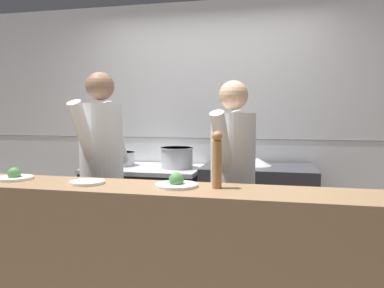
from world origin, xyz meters
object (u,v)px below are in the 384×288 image
object	(u,v)px
chef_head_cook	(102,166)
plated_dish_main	(14,176)
chef_sous	(233,178)
plated_dish_dessert	(176,183)
plated_dish_appetiser	(87,182)
pepper_mill	(217,159)
mixing_bowl_steel	(258,162)
stock_pot	(121,158)
oven_range	(145,209)
sauce_pot	(177,157)

from	to	relation	value
chef_head_cook	plated_dish_main	bearing A→B (deg)	-109.68
chef_sous	plated_dish_dessert	bearing A→B (deg)	-101.14
plated_dish_appetiser	pepper_mill	xyz separation A→B (m)	(0.85, 0.04, 0.17)
mixing_bowl_steel	plated_dish_dessert	world-z (taller)	plated_dish_dessert
stock_pot	oven_range	bearing A→B (deg)	-8.81
stock_pot	chef_head_cook	world-z (taller)	chef_head_cook
pepper_mill	chef_head_cook	world-z (taller)	chef_head_cook
sauce_pot	stock_pot	bearing A→B (deg)	175.67
pepper_mill	stock_pot	bearing A→B (deg)	131.49
sauce_pot	plated_dish_main	bearing A→B (deg)	-120.49
stock_pot	mixing_bowl_steel	world-z (taller)	stock_pot
sauce_pot	plated_dish_appetiser	xyz separation A→B (m)	(-0.23, -1.39, -0.01)
sauce_pot	mixing_bowl_steel	size ratio (longest dim) A/B	1.25
oven_range	plated_dish_dessert	xyz separation A→B (m)	(0.70, -1.36, 0.55)
oven_range	sauce_pot	size ratio (longest dim) A/B	3.42
pepper_mill	plated_dish_appetiser	bearing A→B (deg)	-177.22
plated_dish_main	plated_dish_dessert	bearing A→B (deg)	0.20
pepper_mill	plated_dish_dessert	bearing A→B (deg)	-178.93
plated_dish_main	pepper_mill	bearing A→B (deg)	0.36
stock_pot	plated_dish_main	world-z (taller)	plated_dish_main
chef_sous	mixing_bowl_steel	bearing A→B (deg)	94.33
oven_range	chef_head_cook	xyz separation A→B (m)	(-0.11, -0.73, 0.54)
plated_dish_appetiser	chef_sous	world-z (taller)	chef_sous
plated_dish_main	pepper_mill	world-z (taller)	pepper_mill
plated_dish_main	plated_dish_appetiser	xyz separation A→B (m)	(0.57, -0.03, -0.01)
mixing_bowl_steel	oven_range	bearing A→B (deg)	-177.62
chef_sous	oven_range	bearing A→B (deg)	156.93
oven_range	plated_dish_main	size ratio (longest dim) A/B	4.63
plated_dish_main	chef_head_cook	bearing A→B (deg)	61.16
pepper_mill	chef_head_cook	xyz separation A→B (m)	(-1.07, 0.62, -0.17)
pepper_mill	plated_dish_main	bearing A→B (deg)	-179.64
plated_dish_dessert	pepper_mill	xyz separation A→B (m)	(0.25, 0.00, 0.16)
chef_head_cook	mixing_bowl_steel	bearing A→B (deg)	41.14
chef_head_cook	chef_sous	distance (m)	1.10
sauce_pot	plated_dish_main	distance (m)	1.58
mixing_bowl_steel	chef_head_cook	bearing A→B (deg)	-148.01
oven_range	mixing_bowl_steel	xyz separation A→B (m)	(1.14, 0.05, 0.52)
chef_sous	plated_dish_appetiser	bearing A→B (deg)	-129.74
mixing_bowl_steel	chef_sous	size ratio (longest dim) A/B	0.16
plated_dish_main	plated_dish_dessert	xyz separation A→B (m)	(1.16, 0.00, 0.00)
stock_pot	plated_dish_appetiser	world-z (taller)	stock_pot
sauce_pot	pepper_mill	bearing A→B (deg)	-65.47
plated_dish_main	chef_head_cook	world-z (taller)	chef_head_cook
plated_dish_main	chef_sous	xyz separation A→B (m)	(1.45, 0.60, -0.06)
sauce_pot	pepper_mill	distance (m)	1.49
mixing_bowl_steel	plated_dish_appetiser	size ratio (longest dim) A/B	1.20
stock_pot	plated_dish_main	bearing A→B (deg)	-97.34
sauce_pot	chef_head_cook	bearing A→B (deg)	-121.88
oven_range	plated_dish_main	xyz separation A→B (m)	(-0.46, -1.36, 0.55)
mixing_bowl_steel	chef_head_cook	xyz separation A→B (m)	(-1.25, -0.78, 0.03)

